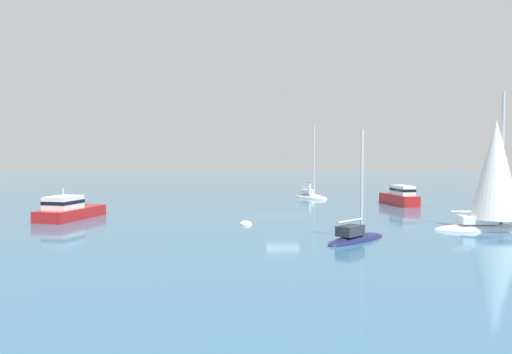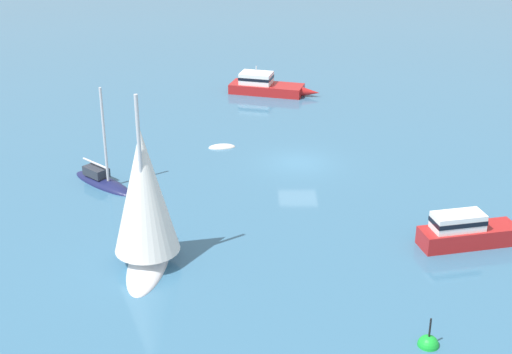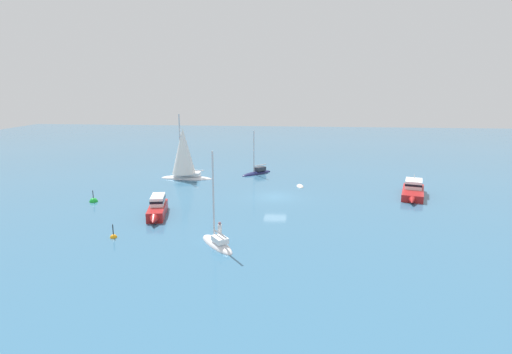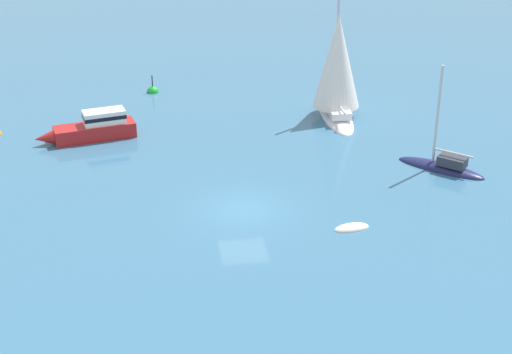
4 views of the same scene
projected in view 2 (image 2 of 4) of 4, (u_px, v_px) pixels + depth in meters
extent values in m
plane|color=teal|center=(299.00, 163.00, 46.78)|extent=(160.00, 160.00, 0.00)
ellipsoid|color=white|center=(150.00, 259.00, 35.41)|extent=(2.11, 6.98, 0.84)
cube|color=white|center=(152.00, 239.00, 35.91)|extent=(1.39, 2.12, 0.48)
cylinder|color=silver|center=(141.00, 180.00, 33.00)|extent=(0.18, 0.18, 8.13)
cylinder|color=silver|center=(151.00, 230.00, 35.75)|extent=(0.24, 3.12, 0.14)
cone|color=white|center=(144.00, 191.00, 33.65)|extent=(3.21, 3.21, 6.10)
cylinder|color=red|center=(146.00, 242.00, 35.01)|extent=(0.32, 0.32, 1.06)
sphere|color=tan|center=(145.00, 230.00, 34.75)|extent=(0.24, 0.24, 0.24)
ellipsoid|color=#191E4C|center=(103.00, 184.00, 43.71)|extent=(4.71, 4.49, 0.73)
cube|color=#2D333D|center=(96.00, 171.00, 43.84)|extent=(1.77, 1.73, 0.54)
cylinder|color=silver|center=(104.00, 135.00, 42.10)|extent=(0.16, 0.16, 5.74)
cylinder|color=silver|center=(95.00, 163.00, 43.65)|extent=(1.81, 1.68, 0.13)
cube|color=#B21E1E|center=(468.00, 236.00, 36.61)|extent=(5.20, 2.53, 0.94)
cube|color=white|center=(458.00, 221.00, 36.12)|extent=(2.76, 1.72, 0.85)
cube|color=black|center=(458.00, 221.00, 36.10)|extent=(2.81, 1.77, 0.24)
cube|color=#B21E1E|center=(267.00, 89.00, 60.75)|extent=(6.43, 3.80, 0.79)
cone|color=#B21E1E|center=(310.00, 92.00, 59.84)|extent=(1.67, 1.17, 0.79)
cube|color=white|center=(256.00, 78.00, 60.63)|extent=(2.98, 2.43, 0.93)
cube|color=black|center=(256.00, 77.00, 60.62)|extent=(3.03, 2.48, 0.24)
cylinder|color=silver|center=(256.00, 69.00, 60.34)|extent=(0.08, 0.08, 0.57)
ellipsoid|color=silver|center=(222.00, 147.00, 49.30)|extent=(1.93, 1.08, 0.48)
sphere|color=green|center=(428.00, 345.00, 29.08)|extent=(0.87, 0.87, 0.87)
cylinder|color=black|center=(430.00, 328.00, 28.74)|extent=(0.08, 0.08, 0.83)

